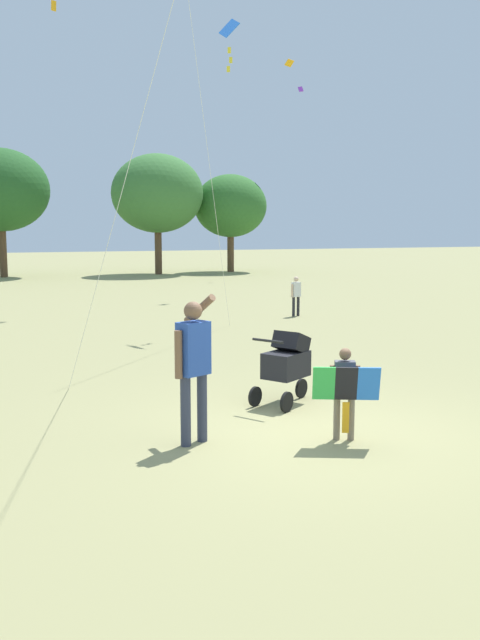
{
  "coord_description": "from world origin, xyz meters",
  "views": [
    {
      "loc": [
        -3.65,
        -7.4,
        2.5
      ],
      "look_at": [
        -0.63,
        0.86,
        1.3
      ],
      "focal_mm": 39.22,
      "sensor_mm": 36.0,
      "label": 1
    }
  ],
  "objects_px": {
    "person_red_shirt": "(296,293)",
    "stroller": "(287,361)",
    "child_with_butterfly_kite": "(345,386)",
    "person_adult_flyer": "(193,359)",
    "kite_orange_delta": "(227,49)"
  },
  "relations": [
    {
      "from": "stroller",
      "to": "kite_orange_delta",
      "type": "bearing_deg",
      "value": 77.22
    },
    {
      "from": "child_with_butterfly_kite",
      "to": "person_adult_flyer",
      "type": "relative_size",
      "value": 0.63
    },
    {
      "from": "person_adult_flyer",
      "to": "kite_orange_delta",
      "type": "relative_size",
      "value": 0.23
    },
    {
      "from": "child_with_butterfly_kite",
      "to": "kite_orange_delta",
      "type": "xyz_separation_m",
      "value": [
        1.74,
        9.16,
        5.95
      ]
    },
    {
      "from": "person_adult_flyer",
      "to": "person_red_shirt",
      "type": "distance_m",
      "value": 11.55
    },
    {
      "from": "stroller",
      "to": "person_red_shirt",
      "type": "bearing_deg",
      "value": 64.57
    },
    {
      "from": "person_adult_flyer",
      "to": "kite_orange_delta",
      "type": "xyz_separation_m",
      "value": [
        3.42,
        8.66,
        5.61
      ]
    },
    {
      "from": "child_with_butterfly_kite",
      "to": "person_red_shirt",
      "type": "relative_size",
      "value": 0.99
    },
    {
      "from": "child_with_butterfly_kite",
      "to": "person_adult_flyer",
      "type": "distance_m",
      "value": 1.78
    },
    {
      "from": "child_with_butterfly_kite",
      "to": "kite_orange_delta",
      "type": "relative_size",
      "value": 0.15
    },
    {
      "from": "person_red_shirt",
      "to": "stroller",
      "type": "bearing_deg",
      "value": -115.43
    },
    {
      "from": "kite_orange_delta",
      "to": "stroller",
      "type": "bearing_deg",
      "value": -102.78
    },
    {
      "from": "kite_orange_delta",
      "to": "person_adult_flyer",
      "type": "bearing_deg",
      "value": -111.52
    },
    {
      "from": "person_adult_flyer",
      "to": "kite_orange_delta",
      "type": "bearing_deg",
      "value": 68.48
    },
    {
      "from": "person_adult_flyer",
      "to": "stroller",
      "type": "distance_m",
      "value": 2.22
    }
  ]
}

